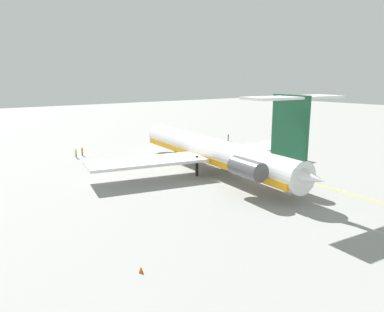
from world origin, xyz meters
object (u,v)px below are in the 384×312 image
(ground_crew_near_tail, at_px, (228,137))
(ground_crew_portside, at_px, (76,152))
(ground_crew_near_nose, at_px, (82,150))
(safety_cone_nose, at_px, (221,142))
(main_jetliner, at_px, (215,151))
(safety_cone_tail, at_px, (141,270))

(ground_crew_near_tail, bearing_deg, ground_crew_portside, -75.53)
(ground_crew_near_nose, bearing_deg, ground_crew_portside, -0.62)
(ground_crew_portside, distance_m, safety_cone_nose, 35.30)
(main_jetliner, relative_size, ground_crew_portside, 26.22)
(main_jetliner, relative_size, ground_crew_near_nose, 26.45)
(main_jetliner, relative_size, ground_crew_near_tail, 26.54)
(main_jetliner, height_order, ground_crew_portside, main_jetliner)
(ground_crew_near_nose, xyz_separation_m, safety_cone_tail, (-48.69, 13.69, -0.86))
(main_jetliner, height_order, ground_crew_near_tail, main_jetliner)
(ground_crew_near_nose, relative_size, ground_crew_near_tail, 1.00)
(safety_cone_tail, bearing_deg, ground_crew_near_nose, -15.71)
(ground_crew_portside, xyz_separation_m, safety_cone_nose, (-4.91, -34.94, -0.87))
(ground_crew_near_nose, bearing_deg, safety_cone_nose, 131.25)
(ground_crew_near_tail, bearing_deg, safety_cone_tail, -29.26)
(ground_crew_near_tail, xyz_separation_m, ground_crew_portside, (3.57, 38.48, 0.01))
(ground_crew_portside, relative_size, safety_cone_tail, 3.29)
(ground_crew_near_tail, relative_size, safety_cone_tail, 3.25)
(ground_crew_near_nose, distance_m, ground_crew_near_tail, 36.99)
(ground_crew_near_tail, distance_m, safety_cone_nose, 3.88)
(main_jetliner, xyz_separation_m, ground_crew_near_tail, (22.65, -24.12, -2.64))
(ground_crew_near_nose, bearing_deg, safety_cone_tail, 36.32)
(ground_crew_near_nose, height_order, safety_cone_tail, ground_crew_near_nose)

